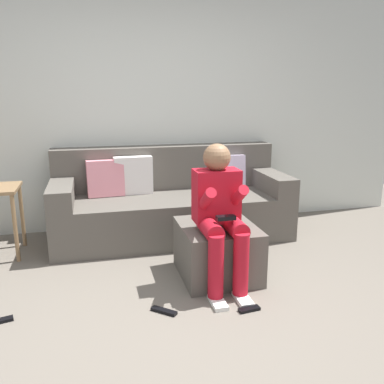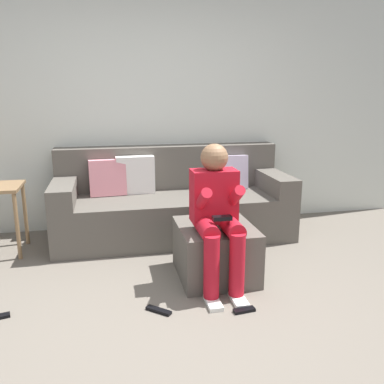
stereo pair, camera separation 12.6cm
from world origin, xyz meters
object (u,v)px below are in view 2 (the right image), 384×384
object	(u,v)px
remote_near_ottoman	(244,310)
remote_by_storage_bin	(159,310)
couch_sectional	(172,203)
person_seated	(217,211)
ottoman	(215,251)

from	to	relation	value
remote_near_ottoman	remote_by_storage_bin	distance (m)	0.59
couch_sectional	remote_by_storage_bin	bearing A→B (deg)	-102.48
person_seated	couch_sectional	bearing A→B (deg)	96.57
couch_sectional	person_seated	size ratio (longest dim) A/B	2.16
ottoman	person_seated	size ratio (longest dim) A/B	0.60
ottoman	person_seated	distance (m)	0.44
couch_sectional	ottoman	size ratio (longest dim) A/B	3.59
person_seated	remote_near_ottoman	xyz separation A→B (m)	(0.09, -0.42, -0.61)
couch_sectional	person_seated	world-z (taller)	person_seated
ottoman	remote_near_ottoman	distance (m)	0.64
person_seated	remote_by_storage_bin	world-z (taller)	person_seated
ottoman	remote_by_storage_bin	distance (m)	0.75
ottoman	remote_near_ottoman	world-z (taller)	ottoman
remote_near_ottoman	remote_by_storage_bin	world-z (taller)	same
ottoman	remote_near_ottoman	size ratio (longest dim) A/B	4.34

